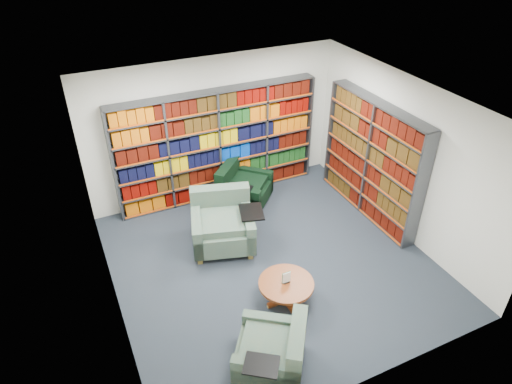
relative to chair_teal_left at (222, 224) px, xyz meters
name	(u,v)px	position (x,y,z in m)	size (l,w,h in m)	color
room_shell	(273,192)	(0.52, -0.87, 1.02)	(5.02, 5.02, 2.82)	black
bookshelf_back	(218,145)	(0.52, 1.47, 0.72)	(4.00, 0.28, 2.20)	#47494F
bookshelf_right	(372,160)	(2.86, -0.27, 0.72)	(0.28, 2.50, 2.20)	#47494F
chair_teal_left	(222,224)	(0.00, 0.00, 0.00)	(1.36, 1.29, 0.94)	#06323D
chair_green_right	(241,188)	(0.78, 0.99, -0.05)	(1.27, 1.27, 0.82)	black
chair_teal_front	(276,352)	(-0.34, -2.72, -0.07)	(1.18, 1.18, 0.77)	#06323D
coffee_table	(286,286)	(0.32, -1.75, -0.07)	(0.82, 0.82, 0.58)	brown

